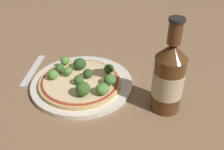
# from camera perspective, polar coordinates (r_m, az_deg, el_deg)

# --- Properties ---
(ground_plane) EXTENTS (3.00, 3.00, 0.00)m
(ground_plane) POSITION_cam_1_polar(r_m,az_deg,el_deg) (0.70, -5.33, -2.54)
(ground_plane) COLOR #846647
(plate) EXTENTS (0.27, 0.27, 0.01)m
(plate) POSITION_cam_1_polar(r_m,az_deg,el_deg) (0.70, -6.51, -1.79)
(plate) COLOR silver
(plate) RESTS_ON ground_plane
(pizza) EXTENTS (0.21, 0.21, 0.01)m
(pizza) POSITION_cam_1_polar(r_m,az_deg,el_deg) (0.69, -6.97, -1.41)
(pizza) COLOR tan
(pizza) RESTS_ON plate
(broccoli_floret_0) EXTENTS (0.03, 0.03, 0.03)m
(broccoli_floret_0) POSITION_cam_1_polar(r_m,az_deg,el_deg) (0.65, -0.59, -1.14)
(broccoli_floret_0) COLOR #7A9E5B
(broccoli_floret_0) RESTS_ON pizza
(broccoli_floret_1) EXTENTS (0.02, 0.02, 0.02)m
(broccoli_floret_1) POSITION_cam_1_polar(r_m,az_deg,el_deg) (0.71, -11.42, 1.50)
(broccoli_floret_1) COLOR #7A9E5B
(broccoli_floret_1) RESTS_ON pizza
(broccoli_floret_2) EXTENTS (0.02, 0.02, 0.03)m
(broccoli_floret_2) POSITION_cam_1_polar(r_m,az_deg,el_deg) (0.69, -9.56, 0.88)
(broccoli_floret_2) COLOR #7A9E5B
(broccoli_floret_2) RESTS_ON pizza
(broccoli_floret_3) EXTENTS (0.03, 0.03, 0.02)m
(broccoli_floret_3) POSITION_cam_1_polar(r_m,az_deg,el_deg) (0.66, -7.25, -1.04)
(broccoli_floret_3) COLOR #7A9E5B
(broccoli_floret_3) RESTS_ON pizza
(broccoli_floret_4) EXTENTS (0.04, 0.04, 0.03)m
(broccoli_floret_4) POSITION_cam_1_polar(r_m,az_deg,el_deg) (0.72, -7.03, 2.43)
(broccoli_floret_4) COLOR #7A9E5B
(broccoli_floret_4) RESTS_ON pizza
(broccoli_floret_5) EXTENTS (0.03, 0.03, 0.02)m
(broccoli_floret_5) POSITION_cam_1_polar(r_m,az_deg,el_deg) (0.70, -0.62, 1.42)
(broccoli_floret_5) COLOR #7A9E5B
(broccoli_floret_5) RESTS_ON pizza
(broccoli_floret_6) EXTENTS (0.03, 0.03, 0.03)m
(broccoli_floret_6) POSITION_cam_1_polar(r_m,az_deg,el_deg) (0.69, -12.78, 0.12)
(broccoli_floret_6) COLOR #7A9E5B
(broccoli_floret_6) RESTS_ON pizza
(broccoli_floret_7) EXTENTS (0.04, 0.04, 0.04)m
(broccoli_floret_7) POSITION_cam_1_polar(r_m,az_deg,el_deg) (0.62, -6.35, -3.00)
(broccoli_floret_7) COLOR #7A9E5B
(broccoli_floret_7) RESTS_ON pizza
(broccoli_floret_8) EXTENTS (0.03, 0.03, 0.02)m
(broccoli_floret_8) POSITION_cam_1_polar(r_m,az_deg,el_deg) (0.74, -10.19, 3.09)
(broccoli_floret_8) COLOR #7A9E5B
(broccoli_floret_8) RESTS_ON pizza
(broccoli_floret_9) EXTENTS (0.03, 0.03, 0.02)m
(broccoli_floret_9) POSITION_cam_1_polar(r_m,az_deg,el_deg) (0.68, -5.45, 0.38)
(broccoli_floret_9) COLOR #7A9E5B
(broccoli_floret_9) RESTS_ON pizza
(broccoli_floret_10) EXTENTS (0.03, 0.03, 0.03)m
(broccoli_floret_10) POSITION_cam_1_polar(r_m,az_deg,el_deg) (0.62, -2.09, -3.04)
(broccoli_floret_10) COLOR #7A9E5B
(broccoli_floret_10) RESTS_ON pizza
(beer_bottle) EXTENTS (0.07, 0.07, 0.22)m
(beer_bottle) POSITION_cam_1_polar(r_m,az_deg,el_deg) (0.59, 12.18, -0.57)
(beer_bottle) COLOR #563319
(beer_bottle) RESTS_ON ground_plane
(fork) EXTENTS (0.06, 0.16, 0.00)m
(fork) POSITION_cam_1_polar(r_m,az_deg,el_deg) (0.79, -16.82, 1.16)
(fork) COLOR silver
(fork) RESTS_ON ground_plane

